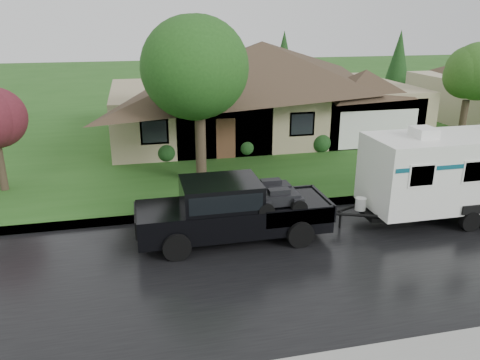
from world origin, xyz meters
name	(u,v)px	position (x,y,z in m)	size (l,w,h in m)	color
ground	(310,231)	(0.00, 0.00, 0.00)	(140.00, 140.00, 0.00)	#24531A
road	(333,258)	(0.00, -2.00, 0.01)	(140.00, 8.00, 0.01)	black
curb	(290,205)	(0.00, 2.25, 0.07)	(140.00, 0.50, 0.15)	gray
lawn	(227,132)	(0.00, 15.00, 0.07)	(140.00, 26.00, 0.15)	#24531A
house_main	(267,78)	(2.29, 13.84, 3.59)	(19.44, 10.80, 6.90)	tan
tree_left_green	(198,68)	(-3.03, 5.53, 5.12)	(4.33, 4.33, 7.17)	#382B1E
tree_right_green	(470,74)	(12.73, 9.04, 4.10)	(3.44, 3.44, 5.69)	#382B1E
shrub_row	(284,144)	(2.00, 9.30, 0.65)	(13.60, 1.00, 1.00)	#143814
pickup_truck	(230,208)	(-2.87, 0.04, 1.13)	(6.34, 2.41, 2.11)	black
travel_trailer	(465,169)	(5.94, 0.04, 1.86)	(7.82, 2.75, 3.51)	white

